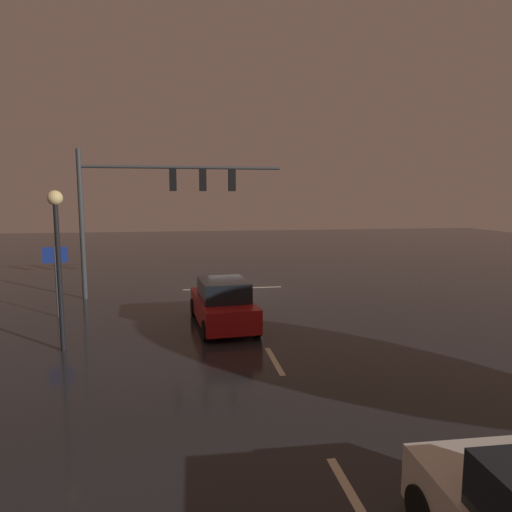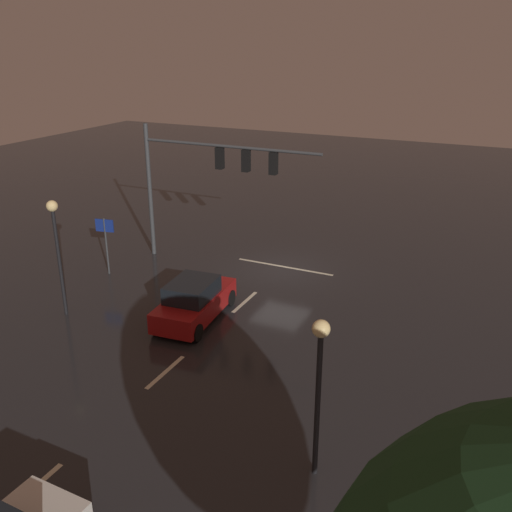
{
  "view_description": "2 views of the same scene",
  "coord_description": "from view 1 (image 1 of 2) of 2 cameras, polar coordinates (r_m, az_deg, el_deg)",
  "views": [
    {
      "loc": [
        2.53,
        22.07,
        4.59
      ],
      "look_at": [
        -0.33,
        4.79,
        2.31
      ],
      "focal_mm": 31.85,
      "sensor_mm": 36.0,
      "label": 1
    },
    {
      "loc": [
        -9.79,
        23.46,
        10.52
      ],
      "look_at": [
        -0.54,
        4.01,
        2.2
      ],
      "focal_mm": 39.63,
      "sensor_mm": 36.0,
      "label": 2
    }
  ],
  "objects": [
    {
      "name": "ground_plane",
      "position": [
        22.68,
        -2.82,
        -4.27
      ],
      "size": [
        80.0,
        80.0,
        0.0
      ],
      "primitive_type": "plane",
      "color": "#232326"
    },
    {
      "name": "lane_dash_near",
      "position": [
        8.01,
        12.21,
        -27.68
      ],
      "size": [
        0.16,
        2.2,
        0.01
      ],
      "primitive_type": "cube",
      "rotation": [
        0.0,
        0.0,
        1.57
      ],
      "color": "beige",
      "rests_on": "ground_plane"
    },
    {
      "name": "traffic_signal_assembly",
      "position": [
        21.31,
        -12.34,
        7.7
      ],
      "size": [
        9.13,
        0.47,
        6.7
      ],
      "color": "#383A3D",
      "rests_on": "ground_plane"
    },
    {
      "name": "route_sign",
      "position": [
        18.89,
        -23.86,
        -1.14
      ],
      "size": [
        0.89,
        0.24,
        2.76
      ],
      "color": "#383A3D",
      "rests_on": "ground_plane"
    },
    {
      "name": "car_approaching",
      "position": [
        16.32,
        -4.18,
        -6.04
      ],
      "size": [
        2.24,
        4.49,
        1.7
      ],
      "color": "maroon",
      "rests_on": "ground_plane"
    },
    {
      "name": "stop_bar",
      "position": [
        23.07,
        -2.94,
        -4.07
      ],
      "size": [
        5.0,
        0.16,
        0.01
      ],
      "primitive_type": "cube",
      "color": "beige",
      "rests_on": "ground_plane"
    },
    {
      "name": "lane_dash_mid",
      "position": [
        13.15,
        2.33,
        -13.0
      ],
      "size": [
        0.16,
        2.2,
        0.01
      ],
      "primitive_type": "cube",
      "rotation": [
        0.0,
        0.0,
        1.57
      ],
      "color": "beige",
      "rests_on": "ground_plane"
    },
    {
      "name": "street_lamp_right_kerb",
      "position": [
        14.45,
        -23.69,
        1.97
      ],
      "size": [
        0.44,
        0.44,
        4.79
      ],
      "color": "black",
      "rests_on": "ground_plane"
    },
    {
      "name": "lane_dash_far",
      "position": [
        18.81,
        -1.41,
        -6.7
      ],
      "size": [
        0.16,
        2.2,
        0.01
      ],
      "primitive_type": "cube",
      "rotation": [
        0.0,
        0.0,
        1.57
      ],
      "color": "beige",
      "rests_on": "ground_plane"
    }
  ]
}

